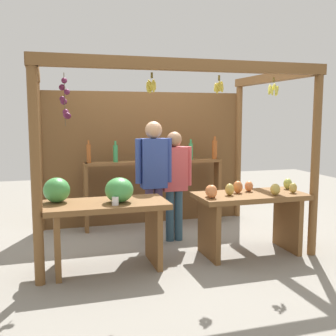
# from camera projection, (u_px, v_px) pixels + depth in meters

# --- Properties ---
(ground_plane) EXTENTS (12.00, 12.00, 0.00)m
(ground_plane) POSITION_uv_depth(u_px,v_px,m) (164.00, 241.00, 5.51)
(ground_plane) COLOR gray
(ground_plane) RESTS_ON ground
(market_stall) EXTENTS (3.26, 2.14, 2.25)m
(market_stall) POSITION_uv_depth(u_px,v_px,m) (154.00, 140.00, 5.78)
(market_stall) COLOR brown
(market_stall) RESTS_ON ground
(fruit_counter_left) EXTENTS (1.35, 0.64, 1.01)m
(fruit_counter_left) POSITION_uv_depth(u_px,v_px,m) (101.00, 211.00, 4.46)
(fruit_counter_left) COLOR brown
(fruit_counter_left) RESTS_ON ground
(fruit_counter_right) EXTENTS (1.33, 0.64, 0.90)m
(fruit_counter_right) POSITION_uv_depth(u_px,v_px,m) (249.00, 208.00, 4.96)
(fruit_counter_right) COLOR brown
(fruit_counter_right) RESTS_ON ground
(bottle_shelf_unit) EXTENTS (2.09, 0.22, 1.35)m
(bottle_shelf_unit) POSITION_uv_depth(u_px,v_px,m) (156.00, 174.00, 6.16)
(bottle_shelf_unit) COLOR brown
(bottle_shelf_unit) RESTS_ON ground
(vendor_man) EXTENTS (0.48, 0.22, 1.60)m
(vendor_man) POSITION_uv_depth(u_px,v_px,m) (154.00, 172.00, 5.28)
(vendor_man) COLOR #423354
(vendor_man) RESTS_ON ground
(vendor_woman) EXTENTS (0.48, 0.20, 1.46)m
(vendor_woman) POSITION_uv_depth(u_px,v_px,m) (174.00, 177.00, 5.45)
(vendor_woman) COLOR #2F5168
(vendor_woman) RESTS_ON ground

